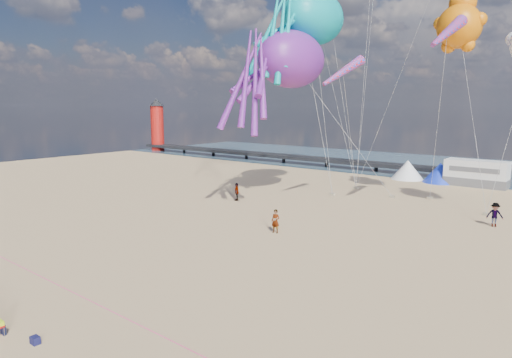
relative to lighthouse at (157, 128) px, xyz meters
name	(u,v)px	position (x,y,z in m)	size (l,w,h in m)	color
ground	(170,271)	(56.00, -44.00, -4.50)	(120.00, 120.00, 0.00)	tan
water	(459,168)	(56.00, 11.00, -4.48)	(120.00, 120.00, 0.00)	#345163
pier	(264,155)	(28.00, 0.00, -3.50)	(60.00, 3.00, 0.50)	black
lighthouse	(157,128)	(0.00, 0.00, 0.00)	(2.60, 2.60, 9.00)	#A5140F
motorhome_0	(476,173)	(62.00, -4.00, -3.00)	(6.60, 2.50, 3.00)	silver
tent_white	(407,170)	(54.00, -4.00, -3.30)	(4.00, 4.00, 2.40)	white
tent_blue	(440,173)	(58.00, -4.00, -3.30)	(4.00, 4.00, 2.40)	#1933CC
cooler_navy	(35,340)	(58.03, -52.48, -4.35)	(0.38, 0.28, 0.30)	#141440
rope_line	(89,300)	(56.00, -49.00, -4.48)	(0.03, 0.03, 34.00)	#F2338C
standing_person	(276,221)	(55.85, -34.02, -3.64)	(0.63, 0.41, 1.73)	tan
beachgoer_2	(495,215)	(67.78, -22.03, -3.57)	(0.90, 0.70, 1.86)	#7F6659
beachgoer_3	(237,192)	(46.08, -27.27, -3.64)	(1.11, 0.64, 1.73)	#7F6659
sandbag_a	(332,194)	(52.04, -19.18, -4.39)	(0.50, 0.35, 0.22)	gray
sandbag_b	(392,197)	(57.27, -16.42, -4.39)	(0.50, 0.35, 0.22)	gray
sandbag_c	(486,214)	(66.44, -18.51, -4.39)	(0.50, 0.35, 0.22)	gray
sandbag_d	(430,198)	(60.40, -14.55, -4.39)	(0.50, 0.35, 0.22)	gray
sandbag_e	(356,188)	(52.11, -14.07, -4.39)	(0.50, 0.35, 0.22)	gray
kite_octopus_teal	(313,18)	(49.87, -20.08, 13.17)	(4.43, 10.33, 11.80)	#09A0A4
kite_octopus_purple	(291,60)	(49.96, -23.83, 8.90)	(4.45, 10.39, 11.87)	#6D228A
kite_teddy_orange	(459,26)	(62.74, -16.85, 11.42)	(4.56, 4.29, 6.43)	orange
windsock_left	(305,43)	(49.55, -21.00, 10.68)	(1.10, 6.34, 6.34)	red
windsock_mid	(448,32)	(63.52, -22.42, 10.19)	(1.00, 5.54, 5.54)	red
windsock_right	(343,72)	(55.30, -23.67, 7.54)	(0.90, 4.76, 4.76)	red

